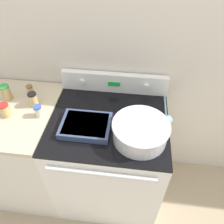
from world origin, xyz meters
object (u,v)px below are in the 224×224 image
spice_jar_black_cap (33,100)px  spice_jar_red_cap (5,110)px  mixing_bowl (140,131)px  ladle (167,118)px  spice_jar_brown_cap (30,90)px  casserole_dish (86,125)px  spice_jar_green_cap (6,92)px  spice_jar_blue_cap (38,111)px

spice_jar_black_cap → spice_jar_red_cap: spice_jar_black_cap is taller
mixing_bowl → spice_jar_black_cap: 0.78m
ladle → spice_jar_brown_cap: size_ratio=3.63×
casserole_dish → spice_jar_green_cap: bearing=161.8°
spice_jar_green_cap → spice_jar_brown_cap: bearing=23.2°
mixing_bowl → spice_jar_red_cap: 0.91m
ladle → spice_jar_black_cap: bearing=178.3°
spice_jar_brown_cap → spice_jar_red_cap: spice_jar_red_cap is taller
mixing_bowl → spice_jar_brown_cap: bearing=159.1°
spice_jar_brown_cap → spice_jar_red_cap: bearing=-108.1°
mixing_bowl → spice_jar_green_cap: 1.01m
spice_jar_green_cap → ladle: bearing=-3.9°
mixing_bowl → spice_jar_brown_cap: 0.88m
mixing_bowl → spice_jar_green_cap: (-0.98, 0.25, -0.00)m
ladle → spice_jar_blue_cap: bearing=-175.4°
spice_jar_green_cap → spice_jar_blue_cap: bearing=-26.4°
casserole_dish → spice_jar_blue_cap: 0.34m
casserole_dish → spice_jar_brown_cap: (-0.48, 0.27, 0.03)m
spice_jar_blue_cap → spice_jar_red_cap: (-0.22, -0.03, 0.01)m
ladle → spice_jar_brown_cap: spice_jar_brown_cap is taller
mixing_bowl → spice_jar_blue_cap: mixing_bowl is taller
casserole_dish → spice_jar_green_cap: size_ratio=2.70×
casserole_dish → ladle: (0.52, 0.13, 0.00)m
spice_jar_brown_cap → spice_jar_green_cap: 0.17m
spice_jar_blue_cap → spice_jar_red_cap: spice_jar_red_cap is taller
ladle → spice_jar_red_cap: size_ratio=3.02×
spice_jar_blue_cap → spice_jar_brown_cap: bearing=124.2°
spice_jar_green_cap → mixing_bowl: bearing=-14.4°
spice_jar_black_cap → spice_jar_red_cap: bearing=-140.8°
spice_jar_black_cap → spice_jar_green_cap: size_ratio=0.93×
mixing_bowl → spice_jar_blue_cap: size_ratio=4.02×
mixing_bowl → spice_jar_red_cap: bearing=175.0°
spice_jar_blue_cap → spice_jar_green_cap: (-0.29, 0.15, 0.02)m
mixing_bowl → spice_jar_brown_cap: (-0.83, 0.31, -0.02)m
ladle → spice_jar_red_cap: spice_jar_red_cap is taller
spice_jar_red_cap → spice_jar_black_cap: bearing=39.2°
casserole_dish → spice_jar_red_cap: bearing=176.4°
mixing_bowl → spice_jar_blue_cap: bearing=171.3°
spice_jar_red_cap → ladle: bearing=5.0°
spice_jar_brown_cap → spice_jar_black_cap: bearing=-57.5°
spice_jar_blue_cap → spice_jar_black_cap: 0.12m
spice_jar_black_cap → spice_jar_red_cap: (-0.15, -0.12, -0.00)m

